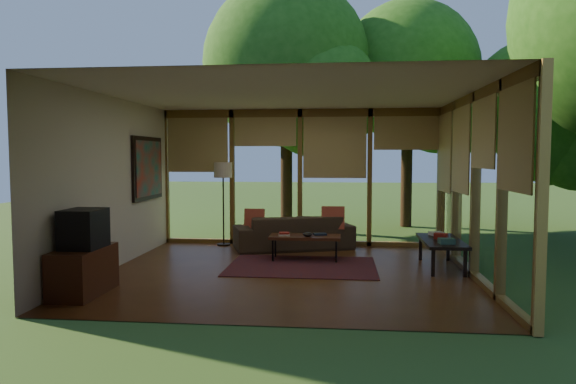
# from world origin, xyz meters

# --- Properties ---
(floor) EXTENTS (5.50, 5.50, 0.00)m
(floor) POSITION_xyz_m (0.00, 0.00, 0.00)
(floor) COLOR brown
(floor) RESTS_ON ground
(ceiling) EXTENTS (5.50, 5.50, 0.00)m
(ceiling) POSITION_xyz_m (0.00, 0.00, 2.70)
(ceiling) COLOR white
(ceiling) RESTS_ON ground
(wall_left) EXTENTS (0.04, 5.00, 2.70)m
(wall_left) POSITION_xyz_m (-2.75, 0.00, 1.35)
(wall_left) COLOR beige
(wall_left) RESTS_ON ground
(wall_front) EXTENTS (5.50, 0.04, 2.70)m
(wall_front) POSITION_xyz_m (0.00, -2.50, 1.35)
(wall_front) COLOR beige
(wall_front) RESTS_ON ground
(window_wall_back) EXTENTS (5.50, 0.12, 2.70)m
(window_wall_back) POSITION_xyz_m (0.00, 2.50, 1.35)
(window_wall_back) COLOR olive
(window_wall_back) RESTS_ON ground
(window_wall_right) EXTENTS (0.12, 5.00, 2.70)m
(window_wall_right) POSITION_xyz_m (2.75, 0.00, 1.35)
(window_wall_right) COLOR olive
(window_wall_right) RESTS_ON ground
(tree_nw) EXTENTS (3.95, 3.95, 5.93)m
(tree_nw) POSITION_xyz_m (-0.49, 4.59, 3.95)
(tree_nw) COLOR #332012
(tree_nw) RESTS_ON ground
(tree_ne) EXTENTS (3.48, 3.48, 5.63)m
(tree_ne) POSITION_xyz_m (2.46, 5.52, 3.87)
(tree_ne) COLOR #332012
(tree_ne) RESTS_ON ground
(tree_far) EXTENTS (3.45, 3.45, 4.53)m
(tree_far) POSITION_xyz_m (5.40, 4.75, 2.80)
(tree_far) COLOR #332012
(tree_far) RESTS_ON ground
(rug) EXTENTS (2.36, 1.67, 0.01)m
(rug) POSITION_xyz_m (0.20, 0.43, 0.01)
(rug) COLOR maroon
(rug) RESTS_ON floor
(sofa) EXTENTS (2.39, 1.55, 0.65)m
(sofa) POSITION_xyz_m (-0.08, 2.00, 0.32)
(sofa) COLOR #3D2E1E
(sofa) RESTS_ON floor
(pillow_left) EXTENTS (0.38, 0.20, 0.39)m
(pillow_left) POSITION_xyz_m (-0.83, 1.95, 0.57)
(pillow_left) COLOR maroon
(pillow_left) RESTS_ON sofa
(pillow_right) EXTENTS (0.43, 0.23, 0.45)m
(pillow_right) POSITION_xyz_m (0.67, 1.95, 0.60)
(pillow_right) COLOR maroon
(pillow_right) RESTS_ON sofa
(ct_book_lower) EXTENTS (0.20, 0.16, 0.03)m
(ct_book_lower) POSITION_xyz_m (-0.14, 0.88, 0.44)
(ct_book_lower) COLOR beige
(ct_book_lower) RESTS_ON coffee_table
(ct_book_upper) EXTENTS (0.19, 0.15, 0.03)m
(ct_book_upper) POSITION_xyz_m (-0.14, 0.88, 0.47)
(ct_book_upper) COLOR maroon
(ct_book_upper) RESTS_ON coffee_table
(ct_book_side) EXTENTS (0.25, 0.21, 0.03)m
(ct_book_side) POSITION_xyz_m (0.46, 1.01, 0.44)
(ct_book_side) COLOR black
(ct_book_side) RESTS_ON coffee_table
(ct_bowl) EXTENTS (0.16, 0.16, 0.07)m
(ct_bowl) POSITION_xyz_m (0.26, 0.83, 0.46)
(ct_bowl) COLOR black
(ct_bowl) RESTS_ON coffee_table
(media_cabinet) EXTENTS (0.50, 1.00, 0.60)m
(media_cabinet) POSITION_xyz_m (-2.47, -1.51, 0.30)
(media_cabinet) COLOR #4F2615
(media_cabinet) RESTS_ON floor
(television) EXTENTS (0.45, 0.55, 0.50)m
(television) POSITION_xyz_m (-2.45, -1.51, 0.85)
(television) COLOR black
(television) RESTS_ON media_cabinet
(console_book_a) EXTENTS (0.25, 0.19, 0.08)m
(console_book_a) POSITION_xyz_m (2.40, 0.16, 0.50)
(console_book_a) COLOR #355D4D
(console_book_a) RESTS_ON side_console
(console_book_b) EXTENTS (0.24, 0.21, 0.09)m
(console_book_b) POSITION_xyz_m (2.40, 0.61, 0.50)
(console_book_b) COLOR maroon
(console_book_b) RESTS_ON side_console
(console_book_c) EXTENTS (0.25, 0.22, 0.06)m
(console_book_c) POSITION_xyz_m (2.40, 1.01, 0.48)
(console_book_c) COLOR beige
(console_book_c) RESTS_ON side_console
(floor_lamp) EXTENTS (0.36, 0.36, 1.65)m
(floor_lamp) POSITION_xyz_m (-1.51, 2.26, 1.41)
(floor_lamp) COLOR black
(floor_lamp) RESTS_ON floor
(coffee_table) EXTENTS (1.20, 0.50, 0.43)m
(coffee_table) POSITION_xyz_m (0.21, 0.93, 0.39)
(coffee_table) COLOR #4F2615
(coffee_table) RESTS_ON floor
(side_console) EXTENTS (0.60, 1.40, 0.46)m
(side_console) POSITION_xyz_m (2.40, 0.56, 0.41)
(side_console) COLOR black
(side_console) RESTS_ON floor
(wall_painting) EXTENTS (0.06, 1.35, 1.15)m
(wall_painting) POSITION_xyz_m (-2.71, 1.40, 1.55)
(wall_painting) COLOR black
(wall_painting) RESTS_ON wall_left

